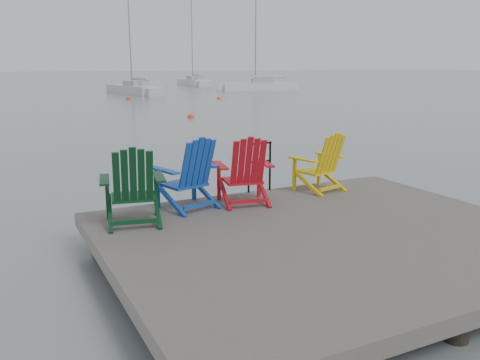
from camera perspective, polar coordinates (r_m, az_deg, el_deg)
name	(u,v)px	position (r m, az deg, el deg)	size (l,w,h in m)	color
ground	(327,266)	(7.33, 9.77, -9.46)	(400.00, 400.00, 0.00)	slate
dock	(328,242)	(7.20, 9.87, -6.90)	(6.00, 5.00, 1.40)	#302D2B
handrail	(259,162)	(9.15, 2.20, 2.04)	(0.48, 0.04, 0.90)	black
chair_green	(133,186)	(7.38, -11.94, -0.61)	(1.03, 0.98, 1.14)	#093318
chair_blue	(189,173)	(8.06, -5.73, 0.78)	(1.06, 1.01, 1.15)	#1042A6
chair_red	(245,170)	(8.28, 0.54, 1.09)	(1.02, 0.96, 1.13)	#B70D19
chair_yellow	(322,162)	(9.28, 9.15, 2.01)	(0.97, 0.92, 1.06)	#DFB90C
sailboat_near	(134,90)	(49.22, -11.79, 9.84)	(3.43, 8.59, 11.55)	#BCBBC0
sailboat_mid	(194,83)	(67.69, -5.21, 10.82)	(2.99, 8.76, 11.84)	silver
sailboat_far	(259,87)	(54.52, 2.15, 10.37)	(7.67, 4.20, 10.41)	silver
buoy_a	(191,118)	(27.02, -5.55, 6.98)	(0.36, 0.36, 0.36)	red
buoy_c	(219,99)	(41.68, -2.38, 9.10)	(0.37, 0.37, 0.37)	#EA450D
buoy_d	(129,99)	(41.86, -12.38, 8.83)	(0.39, 0.39, 0.39)	#BE3B0B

